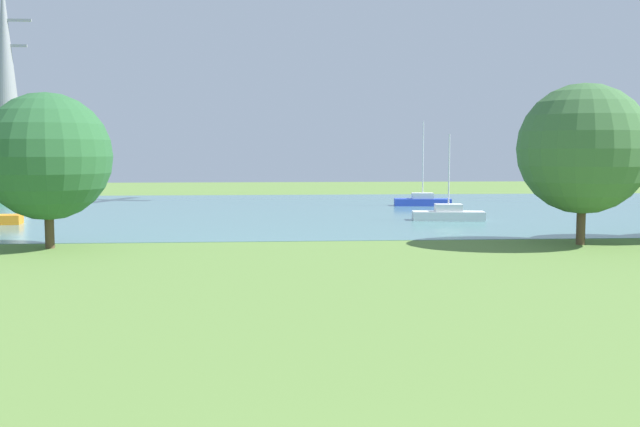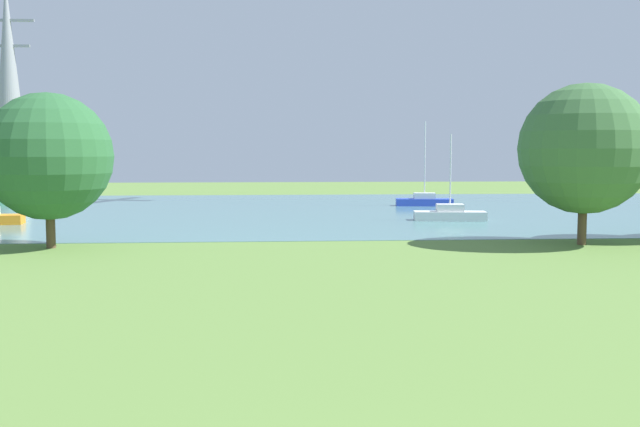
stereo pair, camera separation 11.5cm
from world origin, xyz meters
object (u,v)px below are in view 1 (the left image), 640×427
electricity_pylon (6,84)px  tree_mid_shore (47,157)px  sailboat_green (18,197)px  tree_east_near (583,149)px  sailboat_white (448,214)px  sailboat_blue (423,200)px

electricity_pylon → tree_mid_shore: bearing=-69.5°
sailboat_green → electricity_pylon: size_ratio=0.31×
tree_mid_shore → tree_east_near: bearing=-1.3°
sailboat_white → sailboat_blue: bearing=85.3°
sailboat_blue → electricity_pylon: size_ratio=0.28×
tree_east_near → electricity_pylon: (-46.75, 55.55, 7.86)m
sailboat_blue → tree_east_near: bearing=-84.8°
tree_mid_shore → tree_east_near: 26.24m
sailboat_blue → electricity_pylon: (-44.36, 29.55, 12.20)m
sailboat_white → sailboat_blue: 13.06m
sailboat_blue → tree_east_near: size_ratio=0.89×
tree_east_near → electricity_pylon: 73.02m
sailboat_blue → tree_mid_shore: 35.07m
tree_east_near → electricity_pylon: electricity_pylon is taller
sailboat_green → tree_east_near: size_ratio=0.99×
electricity_pylon → sailboat_green: bearing=-69.6°
sailboat_white → tree_mid_shore: (-22.77, -12.39, 3.98)m
sailboat_white → tree_east_near: 14.12m
sailboat_white → tree_mid_shore: size_ratio=0.77×
tree_east_near → tree_mid_shore: bearing=178.7°
sailboat_white → electricity_pylon: bearing=135.5°
tree_mid_shore → electricity_pylon: size_ratio=0.30×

